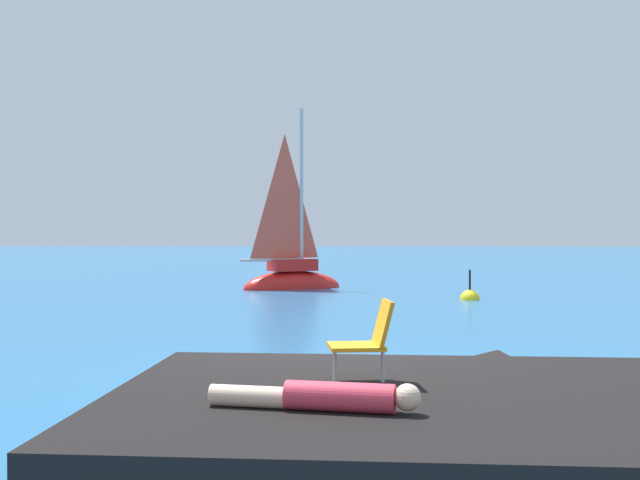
% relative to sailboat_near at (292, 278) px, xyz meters
% --- Properties ---
extents(ground_plane, '(160.00, 160.00, 0.00)m').
position_rel_sailboat_near_xyz_m(ground_plane, '(1.75, -16.43, -0.36)').
color(ground_plane, '#236093').
extents(shore_ledge, '(5.90, 4.53, 0.54)m').
position_rel_sailboat_near_xyz_m(shore_ledge, '(2.68, -19.41, -0.09)').
color(shore_ledge, black).
rests_on(shore_ledge, ground).
extents(boulder_seaward, '(0.94, 0.92, 0.47)m').
position_rel_sailboat_near_xyz_m(boulder_seaward, '(2.27, -16.94, -0.36)').
color(boulder_seaward, black).
rests_on(boulder_seaward, ground).
extents(boulder_inland, '(1.50, 1.39, 0.97)m').
position_rel_sailboat_near_xyz_m(boulder_inland, '(3.53, -17.03, -0.36)').
color(boulder_inland, black).
rests_on(boulder_inland, ground).
extents(sailboat_near, '(3.66, 2.70, 6.68)m').
position_rel_sailboat_near_xyz_m(sailboat_near, '(0.00, 0.00, 0.00)').
color(sailboat_near, red).
rests_on(sailboat_near, ground).
extents(person_sunbather, '(1.75, 0.48, 0.25)m').
position_rel_sailboat_near_xyz_m(person_sunbather, '(1.79, -20.15, 0.29)').
color(person_sunbather, '#DB384C').
rests_on(person_sunbather, shore_ledge).
extents(beach_chair, '(0.65, 0.55, 0.80)m').
position_rel_sailboat_near_xyz_m(beach_chair, '(2.17, -18.94, 0.61)').
color(beach_chair, orange).
rests_on(beach_chair, shore_ledge).
extents(marker_buoy, '(0.56, 0.56, 1.13)m').
position_rel_sailboat_near_xyz_m(marker_buoy, '(5.38, -3.93, -0.36)').
color(marker_buoy, yellow).
rests_on(marker_buoy, ground).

